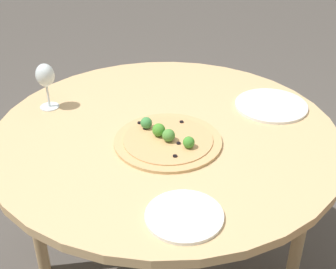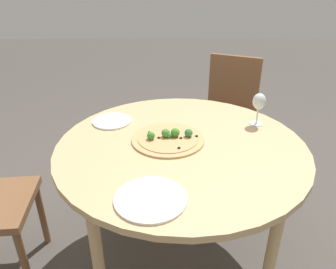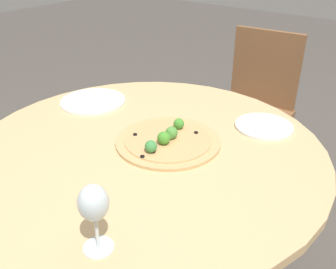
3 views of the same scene
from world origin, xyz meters
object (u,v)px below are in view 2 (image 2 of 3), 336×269
at_px(chair, 228,112).
at_px(wine_glass, 259,103).
at_px(pizza, 168,138).
at_px(plate_far, 151,199).
at_px(plate_near, 112,121).

relative_size(chair, wine_glass, 5.11).
distance_m(pizza, plate_far, 0.45).
xyz_separation_m(wine_glass, plate_near, (0.04, 0.77, -0.12)).
relative_size(pizza, wine_glass, 2.05).
bearing_deg(pizza, plate_near, 55.08).
distance_m(chair, wine_glass, 0.79).
xyz_separation_m(chair, wine_glass, (-0.70, 0.00, 0.36)).
bearing_deg(plate_near, chair, -49.44).
relative_size(pizza, plate_near, 1.70).
bearing_deg(wine_glass, plate_near, 86.72).
height_order(pizza, plate_near, pizza).
bearing_deg(plate_far, chair, -22.57).
distance_m(chair, plate_far, 1.44).
xyz_separation_m(plate_near, plate_far, (-0.65, -0.22, 0.00)).
xyz_separation_m(chair, plate_near, (-0.66, 0.77, 0.24)).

